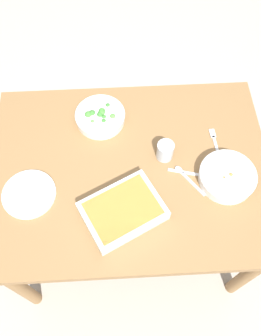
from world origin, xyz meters
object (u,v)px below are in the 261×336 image
Objects in this scene: drink_cup at (165,151)px; spoon_by_broccoli at (99,128)px; stew_bowl at (227,176)px; spoon_spare at (186,176)px; fork_on_table at (215,143)px; broccoli_bowl at (100,116)px; side_plate at (29,194)px; baking_dish at (123,211)px; spoon_by_stew at (194,174)px.

drink_cup reaches higher than spoon_by_broccoli.
stew_bowl is 2.79× the size of drink_cup.
spoon_spare is 0.86× the size of fork_on_table.
drink_cup reaches higher than stew_bowl.
spoon_by_broccoli is (0.01, 0.04, -0.03)m from broccoli_bowl.
spoon_spare is at bearing -175.97° from side_plate.
drink_cup reaches higher than side_plate.
drink_cup reaches higher than broccoli_bowl.
stew_bowl is 1.33× the size of fork_on_table.
broccoli_bowl reaches higher than spoon_by_broccoli.
spoon_by_broccoli is (0.28, -0.16, -0.03)m from drink_cup.
spoon_spare is at bearing 143.18° from spoon_by_broccoli.
fork_on_table is at bearing -165.66° from side_plate.
spoon_spare is at bearing -7.97° from stew_bowl.
broccoli_bowl is at bearing -129.74° from side_plate.
fork_on_table is (-0.80, -0.21, -0.00)m from side_plate.
broccoli_bowl is 0.47m from baking_dish.
broccoli_bowl reaches higher than baking_dish.
broccoli_bowl reaches higher than spoon_spare.
broccoli_bowl is at bearing -32.94° from stew_bowl.
broccoli_bowl is 0.05m from spoon_by_broccoli.
spoon_by_stew is 0.04m from spoon_spare.
baking_dish is 2.06× the size of fork_on_table.
drink_cup is (-0.27, 0.20, 0.01)m from broccoli_bowl.
baking_dish is 0.31m from spoon_spare.
broccoli_bowl is 0.34m from drink_cup.
broccoli_bowl is (0.52, -0.34, -0.00)m from stew_bowl.
stew_bowl is 1.36× the size of spoon_by_stew.
side_plate is at bearing 4.61° from spoon_by_stew.
stew_bowl is 0.45m from baking_dish.
spoon_by_stew is at bearing -175.39° from side_plate.
spoon_spare is (-0.35, 0.31, -0.03)m from broccoli_bowl.
baking_dish is at bearing 27.48° from spoon_by_stew.
baking_dish is 0.43m from spoon_by_broccoli.
baking_dish is 0.39m from side_plate.
spoon_by_broccoli is at bearing 79.70° from broccoli_bowl.
baking_dish reaches higher than spoon_by_stew.
spoon_spare is (-0.27, -0.15, -0.03)m from baking_dish.
spoon_spare is (-0.36, 0.27, 0.00)m from spoon_by_broccoli.
drink_cup reaches higher than baking_dish.
broccoli_bowl is at bearing -16.86° from fork_on_table.
stew_bowl is 0.60m from spoon_by_broccoli.
spoon_by_broccoli is (-0.29, -0.32, -0.00)m from side_plate.
baking_dish is at bearing 53.50° from drink_cup.
broccoli_bowl is 2.67× the size of drink_cup.
side_plate is at bearing 4.03° from spoon_spare.
spoon_by_stew is 1.14× the size of spoon_spare.
side_plate is 0.69m from spoon_by_stew.
side_plate reaches higher than fork_on_table.
side_plate is 0.83m from fork_on_table.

